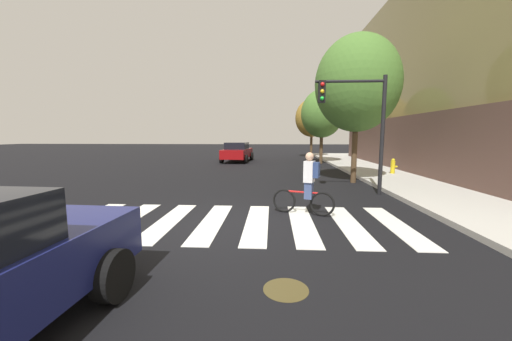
{
  "coord_description": "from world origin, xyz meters",
  "views": [
    {
      "loc": [
        1.31,
        -6.79,
        2.14
      ],
      "look_at": [
        0.8,
        2.01,
        1.05
      ],
      "focal_mm": 20.06,
      "sensor_mm": 36.0,
      "label": 1
    }
  ],
  "objects_px": {
    "cyclist": "(308,184)",
    "street_tree_near": "(357,84)",
    "manhole_cover": "(286,289)",
    "sedan_mid": "(237,152)",
    "street_tree_mid": "(322,114)",
    "street_tree_far": "(312,118)",
    "traffic_light_near": "(359,114)",
    "fire_hydrant": "(393,166)"
  },
  "relations": [
    {
      "from": "sedan_mid",
      "to": "traffic_light_near",
      "type": "distance_m",
      "value": 13.99
    },
    {
      "from": "street_tree_mid",
      "to": "street_tree_far",
      "type": "distance_m",
      "value": 6.13
    },
    {
      "from": "street_tree_near",
      "to": "street_tree_far",
      "type": "height_order",
      "value": "street_tree_near"
    },
    {
      "from": "cyclist",
      "to": "street_tree_mid",
      "type": "relative_size",
      "value": 0.31
    },
    {
      "from": "sedan_mid",
      "to": "fire_hydrant",
      "type": "bearing_deg",
      "value": -40.4
    },
    {
      "from": "street_tree_mid",
      "to": "traffic_light_near",
      "type": "bearing_deg",
      "value": -93.03
    },
    {
      "from": "fire_hydrant",
      "to": "street_tree_far",
      "type": "bearing_deg",
      "value": 101.43
    },
    {
      "from": "traffic_light_near",
      "to": "street_tree_near",
      "type": "relative_size",
      "value": 0.65
    },
    {
      "from": "sedan_mid",
      "to": "fire_hydrant",
      "type": "relative_size",
      "value": 5.94
    },
    {
      "from": "manhole_cover",
      "to": "street_tree_near",
      "type": "bearing_deg",
      "value": 69.51
    },
    {
      "from": "manhole_cover",
      "to": "sedan_mid",
      "type": "height_order",
      "value": "sedan_mid"
    },
    {
      "from": "manhole_cover",
      "to": "traffic_light_near",
      "type": "relative_size",
      "value": 0.15
    },
    {
      "from": "cyclist",
      "to": "street_tree_near",
      "type": "bearing_deg",
      "value": 63.44
    },
    {
      "from": "manhole_cover",
      "to": "sedan_mid",
      "type": "distance_m",
      "value": 19.43
    },
    {
      "from": "cyclist",
      "to": "street_tree_mid",
      "type": "bearing_deg",
      "value": 79.19
    },
    {
      "from": "manhole_cover",
      "to": "street_tree_near",
      "type": "xyz_separation_m",
      "value": [
        3.46,
        9.25,
        4.35
      ]
    },
    {
      "from": "cyclist",
      "to": "street_tree_near",
      "type": "distance_m",
      "value": 7.0
    },
    {
      "from": "manhole_cover",
      "to": "street_tree_near",
      "type": "height_order",
      "value": "street_tree_near"
    },
    {
      "from": "manhole_cover",
      "to": "cyclist",
      "type": "relative_size",
      "value": 0.38
    },
    {
      "from": "fire_hydrant",
      "to": "street_tree_mid",
      "type": "xyz_separation_m",
      "value": [
        -2.63,
        6.53,
        3.18
      ]
    },
    {
      "from": "cyclist",
      "to": "street_tree_far",
      "type": "xyz_separation_m",
      "value": [
        2.77,
        20.24,
        2.9
      ]
    },
    {
      "from": "street_tree_near",
      "to": "cyclist",
      "type": "bearing_deg",
      "value": -116.56
    },
    {
      "from": "fire_hydrant",
      "to": "street_tree_near",
      "type": "distance_m",
      "value": 5.11
    },
    {
      "from": "street_tree_far",
      "to": "street_tree_mid",
      "type": "bearing_deg",
      "value": -90.69
    },
    {
      "from": "traffic_light_near",
      "to": "fire_hydrant",
      "type": "bearing_deg",
      "value": 55.91
    },
    {
      "from": "sedan_mid",
      "to": "cyclist",
      "type": "relative_size",
      "value": 2.74
    },
    {
      "from": "street_tree_near",
      "to": "street_tree_mid",
      "type": "distance_m",
      "value": 8.71
    },
    {
      "from": "street_tree_near",
      "to": "street_tree_mid",
      "type": "xyz_separation_m",
      "value": [
        -0.02,
        8.69,
        -0.64
      ]
    },
    {
      "from": "cyclist",
      "to": "street_tree_near",
      "type": "xyz_separation_m",
      "value": [
        2.71,
        5.42,
        3.51
      ]
    },
    {
      "from": "traffic_light_near",
      "to": "fire_hydrant",
      "type": "height_order",
      "value": "traffic_light_near"
    },
    {
      "from": "cyclist",
      "to": "street_tree_far",
      "type": "bearing_deg",
      "value": 82.21
    },
    {
      "from": "street_tree_near",
      "to": "street_tree_mid",
      "type": "bearing_deg",
      "value": 90.11
    },
    {
      "from": "sedan_mid",
      "to": "street_tree_far",
      "type": "distance_m",
      "value": 8.7
    },
    {
      "from": "street_tree_near",
      "to": "street_tree_far",
      "type": "bearing_deg",
      "value": 89.78
    },
    {
      "from": "cyclist",
      "to": "traffic_light_near",
      "type": "relative_size",
      "value": 0.4
    },
    {
      "from": "cyclist",
      "to": "street_tree_mid",
      "type": "xyz_separation_m",
      "value": [
        2.69,
        14.11,
        2.86
      ]
    },
    {
      "from": "cyclist",
      "to": "fire_hydrant",
      "type": "xyz_separation_m",
      "value": [
        5.33,
        7.58,
        -0.31
      ]
    },
    {
      "from": "street_tree_mid",
      "to": "street_tree_near",
      "type": "bearing_deg",
      "value": -89.89
    },
    {
      "from": "street_tree_near",
      "to": "street_tree_mid",
      "type": "relative_size",
      "value": 1.17
    },
    {
      "from": "traffic_light_near",
      "to": "street_tree_mid",
      "type": "bearing_deg",
      "value": 86.97
    },
    {
      "from": "manhole_cover",
      "to": "street_tree_far",
      "type": "distance_m",
      "value": 24.61
    },
    {
      "from": "sedan_mid",
      "to": "street_tree_near",
      "type": "xyz_separation_m",
      "value": [
        6.5,
        -9.92,
        3.55
      ]
    }
  ]
}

